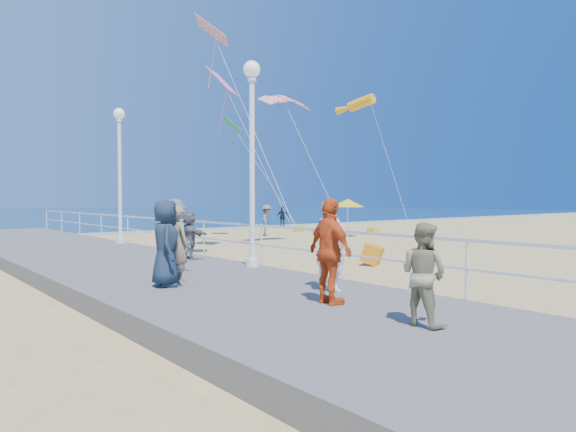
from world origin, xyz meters
TOP-DOWN VIEW (x-y plane):
  - ground at (0.00, 0.00)m, footprint 160.00×160.00m
  - surf_line at (0.00, 20.50)m, footprint 160.00×1.20m
  - boardwalk at (-7.50, 0.00)m, footprint 5.00×44.00m
  - railing at (-5.05, 0.00)m, footprint 0.05×42.00m
  - lamp_post_mid at (-5.35, 0.00)m, footprint 0.44×0.44m
  - lamp_post_far at (-5.35, 9.00)m, footprint 0.44×0.44m
  - woman_holding_toddler at (-6.26, -3.83)m, footprint 0.56×0.72m
  - toddler_held at (-6.11, -3.68)m, footprint 0.40×0.46m
  - spectator_1 at (-7.10, -6.58)m, footprint 0.56×0.71m
  - spectator_2 at (-7.27, 0.58)m, footprint 0.84×1.23m
  - spectator_3 at (-7.10, -4.71)m, footprint 0.56×1.09m
  - spectator_4 at (-8.45, -1.35)m, footprint 0.84×1.00m
  - spectator_5 at (-5.82, 2.47)m, footprint 0.46×1.32m
  - spectator_6 at (-8.14, -1.31)m, footprint 0.42×0.61m
  - beach_walker_a at (4.84, 12.89)m, footprint 1.29×1.32m
  - beach_walker_b at (11.39, 19.55)m, footprint 0.87×0.93m
  - beach_walker_c at (-1.46, 12.88)m, footprint 0.67×0.85m
  - box_kite at (-0.50, 0.14)m, footprint 0.80×0.88m
  - beach_umbrella at (7.77, 9.22)m, footprint 1.90×1.90m
  - beach_chair_left at (10.57, 9.78)m, footprint 0.55×0.55m
  - beach_chair_right at (8.20, 13.98)m, footprint 0.55×0.55m
  - kite_parafoil at (1.80, 7.40)m, footprint 2.60×0.94m
  - kite_windsock at (8.14, 8.56)m, footprint 1.00×2.65m
  - kite_diamond_pink at (-1.75, 7.13)m, footprint 1.68×1.61m
  - kite_diamond_green at (2.52, 12.96)m, footprint 1.39×1.50m
  - kite_diamond_redwhite at (-4.16, 3.95)m, footprint 1.52×1.57m

SIDE VIEW (x-z plane):
  - ground at x=0.00m, z-range 0.00..0.00m
  - surf_line at x=0.00m, z-range 0.01..0.05m
  - boardwalk at x=-7.50m, z-range 0.00..0.40m
  - beach_chair_left at x=10.57m, z-range 0.00..0.40m
  - beach_chair_right at x=8.20m, z-range 0.00..0.40m
  - box_kite at x=-0.50m, z-range -0.07..0.67m
  - beach_walker_c at x=-1.46m, z-range 0.00..1.53m
  - beach_walker_b at x=11.39m, z-range 0.00..1.54m
  - beach_walker_a at x=4.84m, z-range 0.00..1.82m
  - spectator_5 at x=-5.82m, z-range 0.40..1.81m
  - spectator_1 at x=-7.10m, z-range 0.40..1.85m
  - spectator_6 at x=-8.14m, z-range 0.40..2.02m
  - railing at x=-5.05m, z-range 0.98..1.53m
  - spectator_4 at x=-8.45m, z-range 0.40..2.15m
  - woman_holding_toddler at x=-6.26m, z-range 0.40..2.15m
  - spectator_2 at x=-7.27m, z-range 0.40..2.16m
  - spectator_3 at x=-7.10m, z-range 0.40..2.18m
  - toddler_held at x=-6.11m, z-range 1.25..2.08m
  - beach_umbrella at x=7.77m, z-range 0.84..2.98m
  - lamp_post_mid at x=-5.35m, z-range 1.00..6.32m
  - lamp_post_far at x=-5.35m, z-range 1.00..6.32m
  - kite_diamond_green at x=2.52m, z-range 5.82..6.60m
  - kite_parafoil at x=1.80m, z-range 6.41..7.06m
  - kite_diamond_pink at x=-1.75m, z-range 6.45..7.45m
  - kite_windsock at x=8.14m, z-range 6.91..7.99m
  - kite_diamond_redwhite at x=-4.16m, z-range 7.35..8.08m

